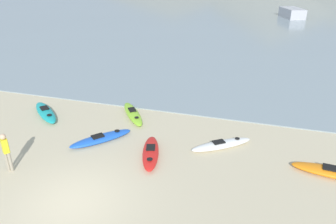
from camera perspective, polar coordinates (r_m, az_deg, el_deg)
ground_plane at (r=12.09m, az=-16.24°, el=-14.94°), size 400.00×400.00×0.00m
bay_water at (r=51.26m, az=10.41°, el=16.40°), size 160.00×70.00×0.06m
kayak_on_sand_0 at (r=14.71m, az=9.28°, el=-5.59°), size 2.67×2.20×0.33m
kayak_on_sand_1 at (r=17.37m, az=-6.14°, el=-0.29°), size 2.26×2.79×0.35m
kayak_on_sand_2 at (r=18.56m, az=-20.54°, el=-0.04°), size 2.74×2.50×0.39m
kayak_on_sand_3 at (r=14.28m, az=27.00°, el=-9.35°), size 3.20×1.07×0.35m
kayak_on_sand_4 at (r=15.28m, az=-11.58°, el=-4.52°), size 2.44×2.67×0.34m
kayak_on_sand_5 at (r=13.93m, az=-3.04°, el=-7.09°), size 1.42×2.78×0.37m
person_near_foreground at (r=14.06m, az=-26.37°, el=-5.96°), size 0.33×0.29×1.64m
moored_boat_1 at (r=50.22m, az=20.79°, el=15.83°), size 3.55×4.63×1.27m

